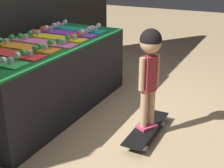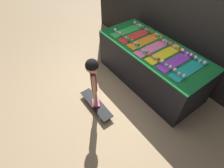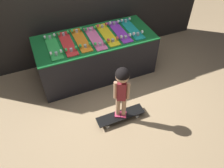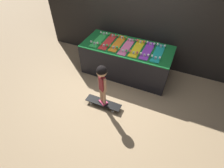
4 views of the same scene
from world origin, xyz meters
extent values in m
plane|color=tan|center=(0.00, 0.00, 0.00)|extent=(16.00, 16.00, 0.00)
cube|color=black|center=(0.00, 1.24, 1.21)|extent=(5.11, 0.10, 2.41)
cube|color=black|center=(0.00, 0.61, 0.37)|extent=(2.06, 0.90, 0.75)
cube|color=#146028|center=(0.00, 0.61, 0.76)|extent=(2.06, 0.90, 0.02)
cube|color=green|center=(-0.71, 0.60, 0.77)|extent=(0.19, 0.74, 0.01)
cube|color=#B7B7BC|center=(-0.71, 0.85, 0.81)|extent=(0.04, 0.04, 0.05)
cylinder|color=white|center=(-0.63, 0.85, 0.83)|extent=(0.03, 0.05, 0.05)
cylinder|color=white|center=(-0.78, 0.85, 0.83)|extent=(0.03, 0.05, 0.05)
cube|color=#B7B7BC|center=(-0.71, 0.36, 0.81)|extent=(0.04, 0.04, 0.05)
cylinder|color=white|center=(-0.63, 0.36, 0.83)|extent=(0.03, 0.05, 0.05)
cylinder|color=white|center=(-0.78, 0.36, 0.83)|extent=(0.03, 0.05, 0.05)
cube|color=red|center=(-0.47, 0.61, 0.77)|extent=(0.19, 0.74, 0.01)
cube|color=#B7B7BC|center=(-0.47, 0.85, 0.81)|extent=(0.04, 0.04, 0.05)
cylinder|color=green|center=(-0.39, 0.85, 0.83)|extent=(0.03, 0.05, 0.05)
cylinder|color=green|center=(-0.55, 0.85, 0.83)|extent=(0.03, 0.05, 0.05)
cube|color=#B7B7BC|center=(-0.47, 0.36, 0.81)|extent=(0.04, 0.04, 0.05)
cylinder|color=green|center=(-0.39, 0.36, 0.83)|extent=(0.03, 0.05, 0.05)
cylinder|color=green|center=(-0.55, 0.36, 0.83)|extent=(0.03, 0.05, 0.05)
cube|color=orange|center=(-0.24, 0.62, 0.77)|extent=(0.19, 0.74, 0.01)
cube|color=#B7B7BC|center=(-0.24, 0.87, 0.81)|extent=(0.04, 0.04, 0.05)
cylinder|color=green|center=(-0.16, 0.87, 0.83)|extent=(0.03, 0.05, 0.05)
cylinder|color=green|center=(-0.31, 0.87, 0.83)|extent=(0.03, 0.05, 0.05)
cube|color=#B7B7BC|center=(-0.24, 0.38, 0.81)|extent=(0.04, 0.04, 0.05)
cylinder|color=green|center=(-0.16, 0.38, 0.83)|extent=(0.03, 0.05, 0.05)
cylinder|color=green|center=(-0.31, 0.38, 0.83)|extent=(0.03, 0.05, 0.05)
cube|color=pink|center=(0.00, 0.58, 0.77)|extent=(0.19, 0.74, 0.01)
cube|color=#B7B7BC|center=(0.00, 0.82, 0.81)|extent=(0.04, 0.04, 0.05)
cylinder|color=green|center=(0.08, 0.82, 0.83)|extent=(0.03, 0.05, 0.05)
cylinder|color=green|center=(-0.08, 0.82, 0.83)|extent=(0.03, 0.05, 0.05)
cube|color=#B7B7BC|center=(0.00, 0.33, 0.81)|extent=(0.04, 0.04, 0.05)
cylinder|color=green|center=(0.08, 0.33, 0.83)|extent=(0.03, 0.05, 0.05)
cylinder|color=green|center=(-0.08, 0.33, 0.83)|extent=(0.03, 0.05, 0.05)
cube|color=yellow|center=(0.24, 0.60, 0.77)|extent=(0.19, 0.74, 0.01)
cube|color=#B7B7BC|center=(0.24, 0.85, 0.81)|extent=(0.04, 0.04, 0.05)
cylinder|color=#D84C4C|center=(0.31, 0.85, 0.83)|extent=(0.03, 0.05, 0.05)
cylinder|color=#D84C4C|center=(0.16, 0.85, 0.83)|extent=(0.03, 0.05, 0.05)
cube|color=#B7B7BC|center=(0.24, 0.36, 0.81)|extent=(0.04, 0.04, 0.05)
cylinder|color=#D84C4C|center=(0.31, 0.36, 0.83)|extent=(0.03, 0.05, 0.05)
cylinder|color=#D84C4C|center=(0.16, 0.36, 0.83)|extent=(0.03, 0.05, 0.05)
cube|color=purple|center=(0.47, 0.61, 0.77)|extent=(0.19, 0.74, 0.01)
cube|color=#B7B7BC|center=(0.47, 0.85, 0.81)|extent=(0.04, 0.04, 0.05)
cylinder|color=white|center=(0.55, 0.85, 0.83)|extent=(0.03, 0.05, 0.05)
cylinder|color=white|center=(0.39, 0.85, 0.83)|extent=(0.03, 0.05, 0.05)
cube|color=#B7B7BC|center=(0.47, 0.36, 0.81)|extent=(0.04, 0.04, 0.05)
cylinder|color=white|center=(0.55, 0.36, 0.83)|extent=(0.03, 0.05, 0.05)
cylinder|color=white|center=(0.39, 0.36, 0.83)|extent=(0.03, 0.05, 0.05)
cube|color=teal|center=(0.71, 0.61, 0.77)|extent=(0.19, 0.74, 0.01)
cube|color=#B7B7BC|center=(0.71, 0.86, 0.81)|extent=(0.04, 0.04, 0.05)
cylinder|color=white|center=(0.78, 0.86, 0.83)|extent=(0.03, 0.05, 0.05)
cylinder|color=white|center=(0.63, 0.86, 0.83)|extent=(0.03, 0.05, 0.05)
cube|color=#B7B7BC|center=(0.71, 0.37, 0.81)|extent=(0.04, 0.04, 0.05)
cylinder|color=white|center=(0.78, 0.37, 0.83)|extent=(0.03, 0.05, 0.05)
cylinder|color=white|center=(0.63, 0.37, 0.83)|extent=(0.03, 0.05, 0.05)
cube|color=black|center=(-0.04, -0.60, 0.08)|extent=(0.76, 0.19, 0.01)
cube|color=#B7B7BC|center=(0.21, -0.60, 0.05)|extent=(0.04, 0.04, 0.05)
cylinder|color=white|center=(0.21, -0.52, 0.03)|extent=(0.05, 0.03, 0.05)
cylinder|color=white|center=(0.21, -0.68, 0.03)|extent=(0.05, 0.03, 0.05)
cube|color=#B7B7BC|center=(-0.29, -0.60, 0.05)|extent=(0.04, 0.04, 0.05)
cylinder|color=white|center=(-0.29, -0.52, 0.03)|extent=(0.05, 0.03, 0.05)
cylinder|color=white|center=(-0.29, -0.68, 0.03)|extent=(0.05, 0.03, 0.05)
cube|color=#E03D6B|center=(0.00, -0.62, 0.11)|extent=(0.13, 0.14, 0.03)
cylinder|color=tan|center=(0.00, -0.62, 0.31)|extent=(0.07, 0.07, 0.38)
cube|color=#E03D6B|center=(-0.08, -0.58, 0.11)|extent=(0.13, 0.14, 0.03)
cylinder|color=tan|center=(-0.08, -0.58, 0.31)|extent=(0.07, 0.07, 0.38)
cube|color=maroon|center=(-0.04, -0.60, 0.63)|extent=(0.15, 0.13, 0.33)
cylinder|color=tan|center=(0.04, -0.64, 0.64)|extent=(0.05, 0.05, 0.30)
cylinder|color=tan|center=(-0.12, -0.56, 0.64)|extent=(0.05, 0.05, 0.30)
sphere|color=tan|center=(-0.04, -0.60, 0.92)|extent=(0.19, 0.19, 0.19)
sphere|color=black|center=(-0.04, -0.60, 0.94)|extent=(0.19, 0.19, 0.19)
camera|label=1|loc=(-2.50, -1.48, 1.57)|focal=50.00mm
camera|label=2|loc=(1.61, -1.46, 2.48)|focal=28.00mm
camera|label=3|loc=(-0.97, -2.46, 2.82)|focal=35.00mm
camera|label=4|loc=(1.09, -2.69, 2.88)|focal=28.00mm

